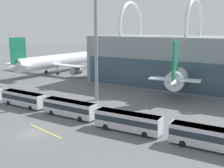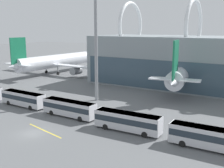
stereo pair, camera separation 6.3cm
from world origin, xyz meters
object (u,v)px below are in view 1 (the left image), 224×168
Objects in this scene: shuttle_bus_1 at (23,98)px; floodlight_mast at (96,24)px; airliner_at_gate_near at (53,62)px; airliner_at_gate_far at (184,71)px; shuttle_bus_2 at (69,107)px; shuttle_bus_3 at (128,121)px; shuttle_bus_4 at (211,137)px.

shuttle_bus_1 is 0.37× the size of floodlight_mast.
airliner_at_gate_far is at bearing -86.50° from airliner_at_gate_near.
airliner_at_gate_far is (49.38, 0.94, 0.25)m from airliner_at_gate_near.
floodlight_mast is (-13.23, -24.05, 13.03)m from airliner_at_gate_far.
airliner_at_gate_far is 30.39m from floodlight_mast.
shuttle_bus_2 is 0.99× the size of shuttle_bus_3.
airliner_at_gate_far reaches higher than shuttle_bus_4.
shuttle_bus_4 is 0.37× the size of floodlight_mast.
airliner_at_gate_near is at bearing 149.17° from shuttle_bus_4.
shuttle_bus_2 and shuttle_bus_4 have the same top height.
shuttle_bus_3 is at bearing -3.35° from shuttle_bus_2.
shuttle_bus_3 is (26.84, -1.08, 0.00)m from shuttle_bus_1.
airliner_at_gate_far reaches higher than airliner_at_gate_near.
floodlight_mast is (-16.26, 14.06, 16.02)m from shuttle_bus_3.
airliner_at_gate_far is 38.35m from shuttle_bus_3.
airliner_at_gate_far is 38.83m from shuttle_bus_2.
airliner_at_gate_near is 49.39m from airliner_at_gate_far.
floodlight_mast reaches higher than shuttle_bus_2.
shuttle_bus_3 is at bearing 178.57° from shuttle_bus_4.
shuttle_bus_2 is (-10.39, -37.29, -2.98)m from airliner_at_gate_far.
shuttle_bus_1 and shuttle_bus_3 have the same top height.
airliner_at_gate_near is at bearing 137.15° from shuttle_bus_2.
shuttle_bus_4 is at bearing -1.64° from shuttle_bus_2.
airliner_at_gate_near is 75.66m from shuttle_bus_4.
shuttle_bus_2 is at bearing -0.15° from shuttle_bus_1.
shuttle_bus_1 is 1.00× the size of shuttle_bus_4.
shuttle_bus_4 is at bearing -117.05° from airliner_at_gate_near.
shuttle_bus_1 is (-23.81, -37.03, -2.98)m from airliner_at_gate_far.
airliner_at_gate_far is 41.63m from shuttle_bus_4.
airliner_at_gate_near is 64.31m from shuttle_bus_3.
shuttle_bus_2 is at bearing 176.85° from shuttle_bus_4.
floodlight_mast is at bearing 153.27° from shuttle_bus_4.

